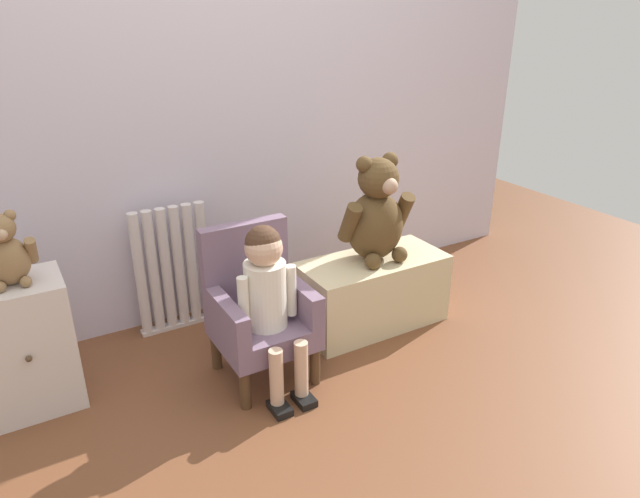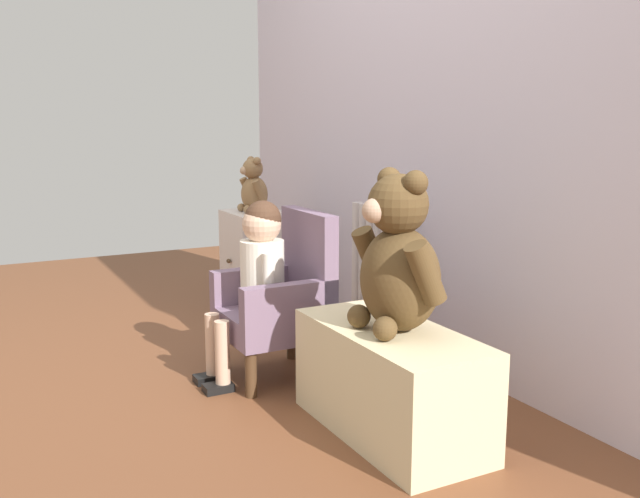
# 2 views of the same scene
# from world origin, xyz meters

# --- Properties ---
(ground_plane) EXTENTS (6.00, 6.00, 0.00)m
(ground_plane) POSITION_xyz_m (0.00, 0.00, 0.00)
(ground_plane) COLOR brown
(back_wall) EXTENTS (3.80, 0.05, 2.40)m
(back_wall) POSITION_xyz_m (0.00, 1.18, 1.20)
(back_wall) COLOR silver
(back_wall) RESTS_ON ground_plane
(radiator) EXTENTS (0.37, 0.05, 0.63)m
(radiator) POSITION_xyz_m (-0.35, 1.05, 0.31)
(radiator) COLOR silver
(radiator) RESTS_ON ground_plane
(small_dresser) EXTENTS (0.34, 0.30, 0.54)m
(small_dresser) POSITION_xyz_m (-1.02, 0.75, 0.27)
(small_dresser) COLOR silver
(small_dresser) RESTS_ON ground_plane
(child_armchair) EXTENTS (0.38, 0.38, 0.65)m
(child_armchair) POSITION_xyz_m (-0.15, 0.51, 0.31)
(child_armchair) COLOR slate
(child_armchair) RESTS_ON ground_plane
(child_figure) EXTENTS (0.25, 0.35, 0.71)m
(child_figure) POSITION_xyz_m (-0.15, 0.40, 0.46)
(child_figure) COLOR white
(child_figure) RESTS_ON ground_plane
(low_bench) EXTENTS (0.72, 0.33, 0.35)m
(low_bench) POSITION_xyz_m (0.50, 0.59, 0.18)
(low_bench) COLOR beige
(low_bench) RESTS_ON ground_plane
(large_teddy_bear) EXTENTS (0.37, 0.26, 0.51)m
(large_teddy_bear) POSITION_xyz_m (0.51, 0.60, 0.58)
(large_teddy_bear) COLOR brown
(large_teddy_bear) RESTS_ON low_bench
(small_teddy_bear) EXTENTS (0.20, 0.14, 0.28)m
(small_teddy_bear) POSITION_xyz_m (-1.02, 0.75, 0.66)
(small_teddy_bear) COLOR olive
(small_teddy_bear) RESTS_ON small_dresser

